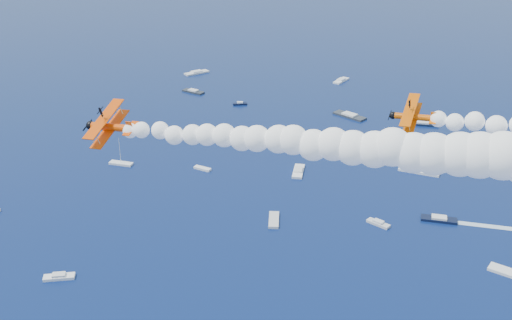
% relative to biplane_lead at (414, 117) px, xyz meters
% --- Properties ---
extents(biplane_lead, '(7.02, 8.44, 7.07)m').
position_rel_biplane_lead_xyz_m(biplane_lead, '(0.00, 0.00, 0.00)').
color(biplane_lead, '#DA5404').
extents(biplane_trail, '(9.32, 11.20, 9.16)m').
position_rel_biplane_lead_xyz_m(biplane_trail, '(-42.47, -11.85, -4.10)').
color(biplane_trail, '#F04805').
extents(smoke_trail_trail, '(69.23, 11.50, 11.87)m').
position_rel_biplane_lead_xyz_m(smoke_trail_trail, '(-8.29, -10.56, -1.46)').
color(smoke_trail_trail, white).
extents(spectator_boats, '(225.09, 192.47, 0.70)m').
position_rel_biplane_lead_xyz_m(spectator_boats, '(-25.10, 91.84, -54.13)').
color(spectator_boats, black).
rests_on(spectator_boats, ground).
extents(boat_wakes, '(197.48, 53.47, 0.04)m').
position_rel_biplane_lead_xyz_m(boat_wakes, '(-57.87, 52.17, -54.45)').
color(boat_wakes, white).
rests_on(boat_wakes, ground).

